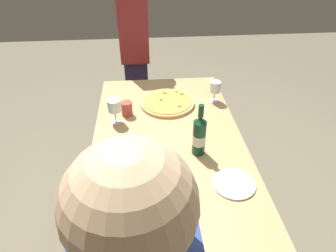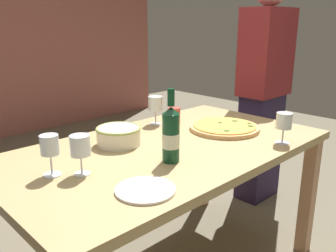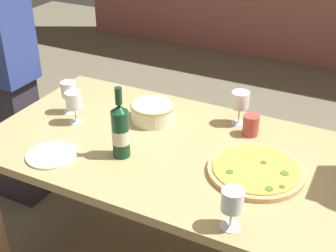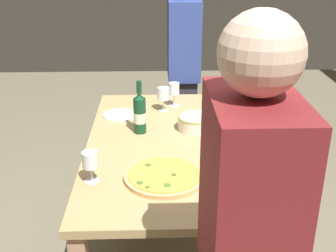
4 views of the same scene
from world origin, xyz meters
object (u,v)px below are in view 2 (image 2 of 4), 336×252
dining_table (168,163)px  serving_bowl (119,135)px  wine_glass_near_pizza (50,147)px  person_host (264,91)px  cup_amber (174,116)px  wine_glass_by_bottle (80,147)px  wine_glass_far_right (155,104)px  wine_bottle (171,134)px  wine_glass_far_left (284,123)px  pizza (224,127)px  side_plate (145,190)px

dining_table → serving_bowl: (-0.17, 0.17, 0.14)m
wine_glass_near_pizza → person_host: bearing=4.4°
cup_amber → person_host: (0.87, -0.06, 0.04)m
wine_glass_by_bottle → wine_glass_far_right: (0.69, 0.34, 0.01)m
wine_bottle → wine_glass_far_left: bearing=-20.7°
serving_bowl → wine_glass_far_right: 0.41m
serving_bowl → wine_glass_near_pizza: wine_glass_near_pizza is taller
wine_glass_by_bottle → serving_bowl: bearing=30.6°
dining_table → cup_amber: 0.41m
serving_bowl → wine_glass_far_right: wine_glass_far_right is taller
pizza → wine_bottle: bearing=-166.7°
dining_table → wine_glass_by_bottle: 0.52m
serving_bowl → side_plate: size_ratio=1.01×
side_plate → person_host: (1.56, 0.49, 0.09)m
wine_glass_near_pizza → dining_table: bearing=-5.9°
wine_bottle → wine_glass_far_right: wine_bottle is taller
dining_table → serving_bowl: serving_bowl is taller
person_host → wine_glass_near_pizza: bearing=-5.0°
wine_glass_near_pizza → wine_glass_far_left: 1.08m
serving_bowl → wine_glass_by_bottle: bearing=-149.4°
wine_glass_far_right → cup_amber: wine_glass_far_right is taller
pizza → wine_glass_far_right: 0.41m
wine_glass_near_pizza → wine_glass_by_bottle: (0.09, -0.07, -0.01)m
dining_table → wine_bottle: wine_bottle is taller
wine_glass_near_pizza → person_host: person_host is taller
side_plate → wine_bottle: bearing=27.8°
wine_bottle → side_plate: size_ratio=1.46×
pizza → serving_bowl: size_ratio=1.77×
cup_amber → side_plate: 0.88m
wine_glass_near_pizza → wine_glass_far_left: size_ratio=1.06×
wine_glass_far_left → wine_glass_far_right: bearing=107.0°
wine_glass_far_right → cup_amber: bearing=-41.7°
serving_bowl → wine_glass_far_left: size_ratio=1.42×
pizza → wine_glass_far_left: (0.02, -0.34, 0.09)m
wine_glass_far_left → person_host: size_ratio=0.09×
wine_bottle → wine_glass_by_bottle: (-0.34, 0.14, -0.01)m
cup_amber → side_plate: cup_amber is taller
wine_glass_far_right → wine_glass_by_bottle: bearing=-154.1°
dining_table → pizza: bearing=-4.3°
cup_amber → person_host: person_host is taller
wine_glass_far_left → cup_amber: size_ratio=1.59×
side_plate → person_host: person_host is taller
serving_bowl → wine_glass_near_pizza: (-0.40, -0.11, 0.07)m
serving_bowl → wine_glass_by_bottle: 0.37m
wine_glass_by_bottle → cup_amber: 0.82m
serving_bowl → cup_amber: cup_amber is taller
cup_amber → side_plate: size_ratio=0.45×
wine_glass_far_right → person_host: person_host is taller
wine_glass_near_pizza → cup_amber: size_ratio=1.68×
wine_glass_by_bottle → side_plate: (0.08, -0.28, -0.11)m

